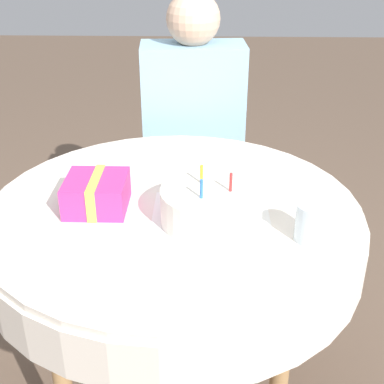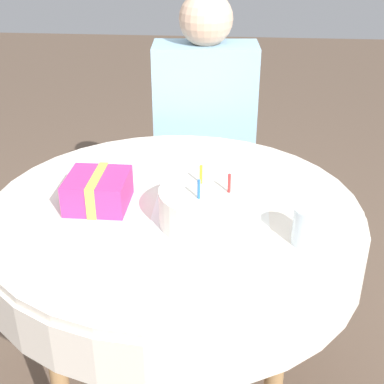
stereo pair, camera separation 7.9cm
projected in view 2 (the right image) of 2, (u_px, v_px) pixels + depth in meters
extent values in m
cylinder|color=silver|center=(174.00, 208.00, 1.54)|extent=(1.07, 1.07, 0.02)
cylinder|color=silver|center=(175.00, 231.00, 1.57)|extent=(1.09, 1.09, 0.14)
cylinder|color=#A37A4C|center=(59.00, 374.00, 1.48)|extent=(0.05, 0.05, 0.73)
cylinder|color=#A37A4C|center=(107.00, 253.00, 1.99)|extent=(0.05, 0.05, 0.73)
cylinder|color=#A37A4C|center=(265.00, 261.00, 1.95)|extent=(0.05, 0.05, 0.73)
cube|color=#4C331E|center=(204.00, 179.00, 2.36)|extent=(0.40, 0.40, 0.04)
cube|color=#4C331E|center=(204.00, 117.00, 2.41)|extent=(0.34, 0.05, 0.42)
cylinder|color=#4C331E|center=(167.00, 243.00, 2.33)|extent=(0.04, 0.04, 0.43)
cylinder|color=#4C331E|center=(240.00, 243.00, 2.33)|extent=(0.04, 0.04, 0.43)
cylinder|color=#4C331E|center=(171.00, 207.00, 2.61)|extent=(0.04, 0.04, 0.43)
cylinder|color=#4C331E|center=(236.00, 207.00, 2.61)|extent=(0.04, 0.04, 0.43)
cylinder|color=#DBB293|center=(180.00, 238.00, 2.33)|extent=(0.09, 0.09, 0.47)
cylinder|color=#DBB293|center=(227.00, 238.00, 2.33)|extent=(0.09, 0.09, 0.47)
cube|color=#8CB7D1|center=(205.00, 113.00, 2.22)|extent=(0.43, 0.23, 0.57)
sphere|color=#DBB293|center=(206.00, 19.00, 2.04)|extent=(0.21, 0.21, 0.21)
cube|color=white|center=(210.00, 221.00, 1.45)|extent=(0.32, 0.32, 0.00)
cylinder|color=white|center=(210.00, 206.00, 1.42)|extent=(0.27, 0.27, 0.10)
cylinder|color=red|center=(229.00, 183.00, 1.38)|extent=(0.01, 0.01, 0.05)
cylinder|color=gold|center=(201.00, 174.00, 1.43)|extent=(0.01, 0.01, 0.05)
cylinder|color=blue|center=(199.00, 189.00, 1.35)|extent=(0.01, 0.01, 0.05)
cylinder|color=silver|center=(309.00, 226.00, 1.33)|extent=(0.08, 0.08, 0.10)
cube|color=#D13384|center=(98.00, 191.00, 1.51)|extent=(0.17, 0.17, 0.09)
cube|color=#EAE54C|center=(98.00, 191.00, 1.51)|extent=(0.03, 0.18, 0.10)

